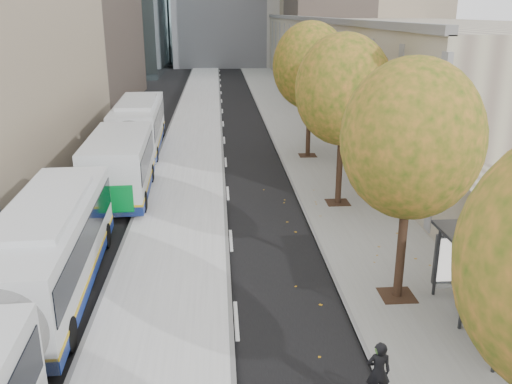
{
  "coord_description": "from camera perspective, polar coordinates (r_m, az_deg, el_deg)",
  "views": [
    {
      "loc": [
        -2.06,
        -2.21,
        8.83
      ],
      "look_at": [
        -0.72,
        16.66,
        2.5
      ],
      "focal_mm": 38.0,
      "sensor_mm": 36.0,
      "label": 1
    }
  ],
  "objects": [
    {
      "name": "bus_platform",
      "position": [
        38.27,
        -6.69,
        5.15
      ],
      "size": [
        4.25,
        150.0,
        0.15
      ],
      "primitive_type": "cube",
      "color": "beige",
      "rests_on": "ground"
    },
    {
      "name": "sidewalk",
      "position": [
        38.73,
        5.26,
        5.3
      ],
      "size": [
        4.75,
        150.0,
        0.08
      ],
      "primitive_type": "cube",
      "color": "gray",
      "rests_on": "ground"
    },
    {
      "name": "building_tan",
      "position": [
        68.67,
        11.11,
        14.14
      ],
      "size": [
        18.0,
        92.0,
        8.0
      ],
      "primitive_type": "cube",
      "color": "gray",
      "rests_on": "ground"
    },
    {
      "name": "bus_shelter",
      "position": [
        16.66,
        24.27,
        -6.75
      ],
      "size": [
        1.9,
        4.4,
        2.53
      ],
      "color": "#383A3F",
      "rests_on": "sidewalk"
    },
    {
      "name": "tree_c",
      "position": [
        16.62,
        16.05,
        5.34
      ],
      "size": [
        4.2,
        4.2,
        7.28
      ],
      "color": "black",
      "rests_on": "sidewalk"
    },
    {
      "name": "tree_d",
      "position": [
        25.09,
        9.18,
        10.57
      ],
      "size": [
        4.4,
        4.4,
        7.6
      ],
      "color": "black",
      "rests_on": "sidewalk"
    },
    {
      "name": "tree_e",
      "position": [
        33.83,
        5.74,
        13.08
      ],
      "size": [
        4.6,
        4.6,
        7.92
      ],
      "color": "black",
      "rests_on": "sidewalk"
    },
    {
      "name": "bus_near",
      "position": [
        15.29,
        -24.38,
        -11.5
      ],
      "size": [
        3.37,
        17.74,
        2.94
      ],
      "rotation": [
        0.0,
        0.0,
        0.05
      ],
      "color": "silver",
      "rests_on": "ground"
    },
    {
      "name": "bus_far",
      "position": [
        32.79,
        -12.9,
        5.49
      ],
      "size": [
        3.48,
        18.89,
        3.13
      ],
      "rotation": [
        0.0,
        0.0,
        0.04
      ],
      "color": "silver",
      "rests_on": "ground"
    },
    {
      "name": "distant_car",
      "position": [
        44.47,
        -11.87,
        7.45
      ],
      "size": [
        2.16,
        3.78,
        1.21
      ],
      "primitive_type": "imported",
      "rotation": [
        0.0,
        0.0,
        -0.22
      ],
      "color": "white",
      "rests_on": "ground"
    }
  ]
}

